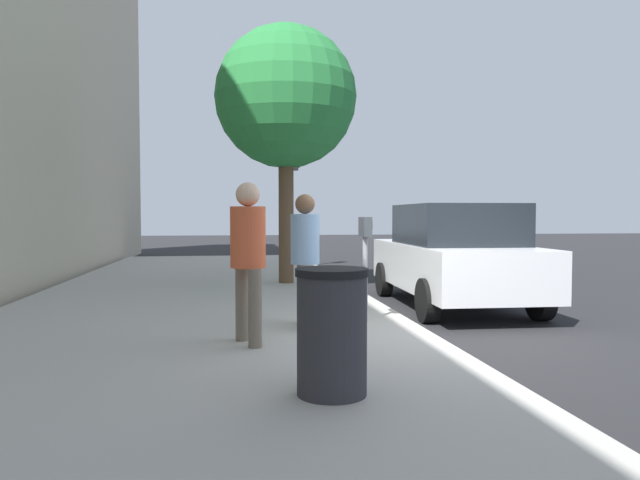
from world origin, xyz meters
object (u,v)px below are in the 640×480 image
Objects in this scene: parking_meter at (365,246)px; pedestrian_at_meter at (305,250)px; pedestrian_bystander at (248,249)px; parked_sedan_near at (453,255)px; street_tree at (286,98)px; trash_bin at (332,331)px; traffic_signal at (291,182)px.

parking_meter is 0.83× the size of pedestrian_at_meter.
pedestrian_bystander is 0.40× the size of parked_sedan_near.
street_tree reaches higher than pedestrian_bystander.
trash_bin is at bearing 162.27° from parking_meter.
street_tree reaches higher than pedestrian_at_meter.
pedestrian_bystander is at bearing 130.20° from parked_sedan_near.
traffic_signal is 12.77m from trash_bin.
street_tree reaches higher than traffic_signal.
parked_sedan_near is 1.24× the size of traffic_signal.
pedestrian_at_meter is 1.17m from pedestrian_bystander.
parked_sedan_near is (1.89, -1.99, -0.27)m from parking_meter.
parking_meter is 9.61m from traffic_signal.
street_tree is 1.51× the size of traffic_signal.
parked_sedan_near reaches higher than parking_meter.
pedestrian_at_meter reaches higher than parked_sedan_near.
trash_bin is at bearing 177.46° from street_tree.
traffic_signal is at bearing -7.03° from street_tree.
street_tree is 5.37× the size of trash_bin.
parking_meter is 1.40× the size of trash_bin.
trash_bin is (-7.75, 0.34, -3.39)m from street_tree.
parked_sedan_near is at bearing -30.96° from trash_bin.
parking_meter is at bearing 15.64° from pedestrian_bystander.
pedestrian_at_meter is 9.90m from traffic_signal.
pedestrian_bystander is 6.55m from street_tree.
pedestrian_bystander reaches higher than parked_sedan_near.
street_tree is at bearing 83.85° from pedestrian_at_meter.
traffic_signal is (10.65, -1.55, 1.36)m from pedestrian_bystander.
pedestrian_at_meter is 0.38× the size of parked_sedan_near.
pedestrian_at_meter reaches higher than parking_meter.
pedestrian_at_meter is 5.73m from street_tree.
traffic_signal is at bearing 61.65° from pedestrian_bystander.
trash_bin is at bearing -96.50° from pedestrian_at_meter.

